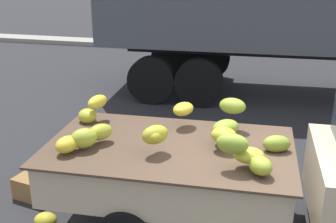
# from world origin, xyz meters

# --- Properties ---
(curb_strip) EXTENTS (80.00, 0.80, 0.16)m
(curb_strip) POSITION_xyz_m (0.00, 10.61, 0.08)
(curb_strip) COLOR gray
(curb_strip) RESTS_ON ground
(fallen_banana_bunch_near_tailgate) EXTENTS (0.30, 0.26, 0.18)m
(fallen_banana_bunch_near_tailgate) POSITION_xyz_m (-2.81, -0.24, 0.09)
(fallen_banana_bunch_near_tailgate) COLOR gold
(fallen_banana_bunch_near_tailgate) RESTS_ON ground
(produce_crate) EXTENTS (0.58, 0.46, 0.31)m
(produce_crate) POSITION_xyz_m (-3.30, 0.35, 0.16)
(produce_crate) COLOR olive
(produce_crate) RESTS_ON ground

